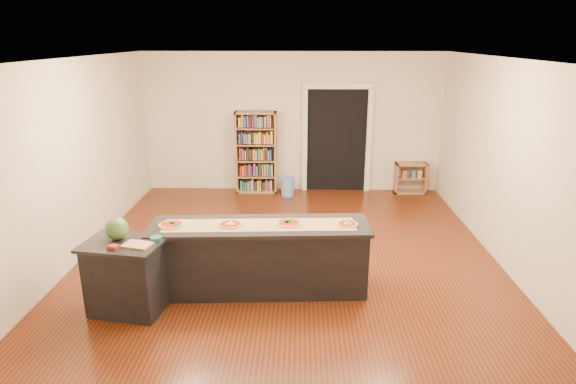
{
  "coord_description": "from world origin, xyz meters",
  "views": [
    {
      "loc": [
        0.18,
        -6.19,
        3.07
      ],
      "look_at": [
        0.0,
        0.2,
        1.0
      ],
      "focal_mm": 30.0,
      "sensor_mm": 36.0,
      "label": 1
    }
  ],
  "objects_px": {
    "side_counter": "(127,276)",
    "waste_bin": "(288,187)",
    "low_shelf": "(410,178)",
    "bookshelf": "(256,153)",
    "kitchen_island": "(260,257)",
    "watermelon": "(117,228)"
  },
  "relations": [
    {
      "from": "kitchen_island",
      "to": "low_shelf",
      "type": "relative_size",
      "value": 4.24
    },
    {
      "from": "side_counter",
      "to": "kitchen_island",
      "type": "bearing_deg",
      "value": 28.69
    },
    {
      "from": "waste_bin",
      "to": "watermelon",
      "type": "height_order",
      "value": "watermelon"
    },
    {
      "from": "bookshelf",
      "to": "waste_bin",
      "type": "distance_m",
      "value": 0.94
    },
    {
      "from": "kitchen_island",
      "to": "low_shelf",
      "type": "xyz_separation_m",
      "value": [
        2.74,
        4.06,
        -0.13
      ]
    },
    {
      "from": "low_shelf",
      "to": "bookshelf",
      "type": "bearing_deg",
      "value": -179.78
    },
    {
      "from": "side_counter",
      "to": "low_shelf",
      "type": "height_order",
      "value": "side_counter"
    },
    {
      "from": "side_counter",
      "to": "bookshelf",
      "type": "relative_size",
      "value": 0.53
    },
    {
      "from": "low_shelf",
      "to": "watermelon",
      "type": "xyz_separation_m",
      "value": [
        -4.33,
        -4.5,
        0.68
      ]
    },
    {
      "from": "side_counter",
      "to": "waste_bin",
      "type": "distance_m",
      "value": 4.66
    },
    {
      "from": "kitchen_island",
      "to": "side_counter",
      "type": "distance_m",
      "value": 1.59
    },
    {
      "from": "bookshelf",
      "to": "low_shelf",
      "type": "bearing_deg",
      "value": 0.22
    },
    {
      "from": "side_counter",
      "to": "waste_bin",
      "type": "relative_size",
      "value": 2.3
    },
    {
      "from": "low_shelf",
      "to": "waste_bin",
      "type": "distance_m",
      "value": 2.52
    },
    {
      "from": "side_counter",
      "to": "waste_bin",
      "type": "height_order",
      "value": "side_counter"
    },
    {
      "from": "kitchen_island",
      "to": "side_counter",
      "type": "bearing_deg",
      "value": -163.97
    },
    {
      "from": "side_counter",
      "to": "bookshelf",
      "type": "height_order",
      "value": "bookshelf"
    },
    {
      "from": "bookshelf",
      "to": "watermelon",
      "type": "distance_m",
      "value": 4.64
    },
    {
      "from": "kitchen_island",
      "to": "side_counter",
      "type": "xyz_separation_m",
      "value": [
        -1.5,
        -0.52,
        -0.01
      ]
    },
    {
      "from": "kitchen_island",
      "to": "low_shelf",
      "type": "height_order",
      "value": "kitchen_island"
    },
    {
      "from": "waste_bin",
      "to": "bookshelf",
      "type": "bearing_deg",
      "value": 158.76
    },
    {
      "from": "watermelon",
      "to": "bookshelf",
      "type": "bearing_deg",
      "value": 75.28
    }
  ]
}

